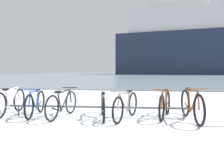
{
  "coord_description": "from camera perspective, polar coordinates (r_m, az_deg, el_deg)",
  "views": [
    {
      "loc": [
        0.61,
        -3.56,
        1.26
      ],
      "look_at": [
        -0.59,
        3.92,
        1.11
      ],
      "focal_mm": 34.96,
      "sensor_mm": 36.0,
      "label": 1
    }
  ],
  "objects": [
    {
      "name": "bicycle_6",
      "position": [
        5.81,
        20.07,
        -7.61
      ],
      "size": [
        0.46,
        1.82,
        0.85
      ],
      "color": "black",
      "rests_on": "ground"
    },
    {
      "name": "ground",
      "position": [
        57.47,
        8.51,
        -0.21
      ],
      "size": [
        80.0,
        132.0,
        0.08
      ],
      "color": "silver"
    },
    {
      "name": "bicycle_3",
      "position": [
        5.76,
        -2.38,
        -8.06
      ],
      "size": [
        0.54,
        1.6,
        0.74
      ],
      "color": "black",
      "rests_on": "ground"
    },
    {
      "name": "bike_rack",
      "position": [
        5.86,
        -3.62,
        -8.58
      ],
      "size": [
        4.92,
        0.37,
        0.31
      ],
      "color": "#4C5156",
      "rests_on": "ground"
    },
    {
      "name": "ferry_ship",
      "position": [
        70.09,
        17.34,
        7.95
      ],
      "size": [
        39.81,
        17.11,
        28.84
      ],
      "color": "#232D47",
      "rests_on": "ground"
    },
    {
      "name": "bicycle_2",
      "position": [
        6.03,
        -12.84,
        -7.56
      ],
      "size": [
        0.46,
        1.69,
        0.77
      ],
      "color": "black",
      "rests_on": "ground"
    },
    {
      "name": "bicycle_4",
      "position": [
        5.63,
        3.69,
        -8.2
      ],
      "size": [
        0.59,
        1.67,
        0.76
      ],
      "color": "black",
      "rests_on": "ground"
    },
    {
      "name": "bicycle_1",
      "position": [
        6.4,
        -19.4,
        -7.13
      ],
      "size": [
        0.48,
        1.62,
        0.77
      ],
      "color": "black",
      "rests_on": "ground"
    },
    {
      "name": "bicycle_0",
      "position": [
        6.85,
        -25.06,
        -6.47
      ],
      "size": [
        0.46,
        1.78,
        0.81
      ],
      "color": "black",
      "rests_on": "ground"
    },
    {
      "name": "bicycle_5",
      "position": [
        5.96,
        13.67,
        -7.63
      ],
      "size": [
        0.54,
        1.63,
        0.79
      ],
      "color": "black",
      "rests_on": "ground"
    }
  ]
}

